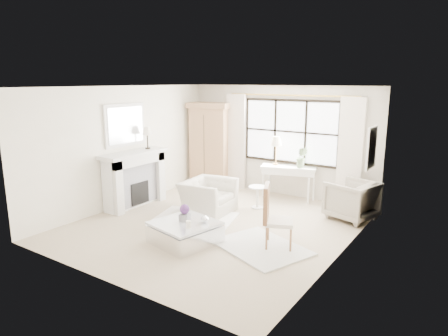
{
  "coord_description": "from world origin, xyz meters",
  "views": [
    {
      "loc": [
        4.32,
        -6.16,
        2.82
      ],
      "look_at": [
        0.06,
        0.2,
        1.13
      ],
      "focal_mm": 32.0,
      "sensor_mm": 36.0,
      "label": 1
    }
  ],
  "objects_px": {
    "armoire": "(211,144)",
    "club_armchair": "(208,197)",
    "console_table": "(288,182)",
    "coffee_table": "(185,233)"
  },
  "relations": [
    {
      "from": "club_armchair",
      "to": "coffee_table",
      "type": "relative_size",
      "value": 0.92
    },
    {
      "from": "console_table",
      "to": "coffee_table",
      "type": "xyz_separation_m",
      "value": [
        -0.35,
        -3.5,
        -0.22
      ]
    },
    {
      "from": "console_table",
      "to": "coffee_table",
      "type": "height_order",
      "value": "console_table"
    },
    {
      "from": "console_table",
      "to": "club_armchair",
      "type": "bearing_deg",
      "value": -134.67
    },
    {
      "from": "armoire",
      "to": "club_armchair",
      "type": "relative_size",
      "value": 2.05
    },
    {
      "from": "armoire",
      "to": "console_table",
      "type": "xyz_separation_m",
      "value": [
        2.31,
        -0.01,
        -0.74
      ]
    },
    {
      "from": "armoire",
      "to": "club_armchair",
      "type": "bearing_deg",
      "value": -67.0
    },
    {
      "from": "armoire",
      "to": "coffee_table",
      "type": "height_order",
      "value": "armoire"
    },
    {
      "from": "armoire",
      "to": "coffee_table",
      "type": "xyz_separation_m",
      "value": [
        1.96,
        -3.52,
        -0.96
      ]
    },
    {
      "from": "console_table",
      "to": "club_armchair",
      "type": "relative_size",
      "value": 1.26
    }
  ]
}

